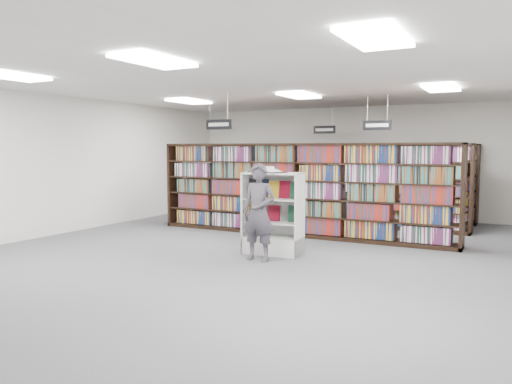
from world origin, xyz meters
The scene contains 19 objects.
floor centered at (0.00, 0.00, 0.00)m, with size 12.00×12.00×0.00m, color #4B4B50.
ceiling centered at (0.00, 0.00, 3.20)m, with size 10.00×12.00×0.10m, color silver.
wall_back centered at (0.00, 6.00, 1.60)m, with size 10.00×0.10×3.20m, color silver.
wall_left centered at (-5.00, 0.00, 1.60)m, with size 0.10×12.00×3.20m, color silver.
bookshelf_row_near centered at (0.00, 2.00, 1.05)m, with size 7.00×0.60×2.10m.
bookshelf_row_mid centered at (0.00, 4.00, 1.05)m, with size 7.00×0.60×2.10m.
bookshelf_row_far centered at (0.00, 5.70, 1.05)m, with size 7.00×0.60×2.10m.
aisle_sign_left centered at (-1.50, 1.00, 2.53)m, with size 0.65×0.02×0.80m.
aisle_sign_right centered at (1.50, 3.00, 2.53)m, with size 0.65×0.02×0.80m.
aisle_sign_center centered at (-0.50, 5.00, 2.53)m, with size 0.65×0.02×0.80m.
troffer_front_left centered at (-3.00, -3.00, 3.16)m, with size 0.60×1.20×0.04m, color white.
troffer_front_center centered at (0.00, -3.00, 3.16)m, with size 0.60×1.20×0.04m, color white.
troffer_front_right centered at (3.00, -3.00, 3.16)m, with size 0.60×1.20×0.04m, color white.
troffer_back_left centered at (-3.00, 2.00, 3.16)m, with size 0.60×1.20×0.04m, color white.
troffer_back_center centered at (0.00, 2.00, 3.16)m, with size 0.60×1.20×0.04m, color white.
troffer_back_right centered at (3.00, 2.00, 3.16)m, with size 0.60×1.20×0.04m, color white.
endcap_display centered at (0.35, -0.03, 0.50)m, with size 1.14×0.65×1.53m.
open_book centered at (0.24, -0.07, 1.57)m, with size 0.75×0.56×0.13m.
shopper centered at (0.38, -0.70, 0.86)m, with size 0.63×0.41×1.72m, color #4B4751.
Camera 1 is at (4.42, -8.42, 1.98)m, focal length 35.00 mm.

